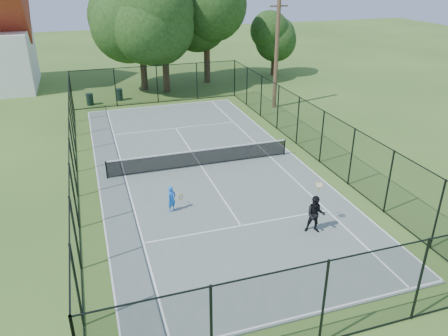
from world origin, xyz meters
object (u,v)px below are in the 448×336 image
object	(u,v)px
trash_bin_left	(90,99)
player_black	(315,214)
tennis_net	(201,157)
trash_bin_right	(119,95)
player_blue	(172,199)
utility_pole	(277,53)

from	to	relation	value
trash_bin_left	player_black	world-z (taller)	player_black
trash_bin_left	tennis_net	bearing A→B (deg)	-69.53
trash_bin_right	player_blue	xyz separation A→B (m)	(0.39, -18.93, 0.19)
tennis_net	trash_bin_right	xyz separation A→B (m)	(-2.89, 14.65, -0.10)
utility_pole	player_blue	bearing A→B (deg)	-129.26
trash_bin_right	utility_pole	world-z (taller)	utility_pole
trash_bin_right	player_blue	bearing A→B (deg)	-88.81
player_black	utility_pole	bearing A→B (deg)	71.33
trash_bin_left	trash_bin_right	xyz separation A→B (m)	(2.35, 0.62, 0.02)
utility_pole	player_black	world-z (taller)	utility_pole
utility_pole	player_black	bearing A→B (deg)	-108.67
trash_bin_right	utility_pole	size ratio (longest dim) A/B	0.12
trash_bin_left	player_black	distance (m)	23.17
trash_bin_left	player_black	size ratio (longest dim) A/B	0.45
tennis_net	utility_pole	distance (m)	12.79
tennis_net	trash_bin_left	distance (m)	14.97
trash_bin_left	utility_pole	distance (m)	14.96
trash_bin_left	player_black	xyz separation A→B (m)	(7.95, -21.76, 0.41)
trash_bin_left	trash_bin_right	world-z (taller)	trash_bin_right
tennis_net	trash_bin_right	size ratio (longest dim) A/B	10.62
utility_pole	player_blue	size ratio (longest dim) A/B	6.69
tennis_net	utility_pole	world-z (taller)	utility_pole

